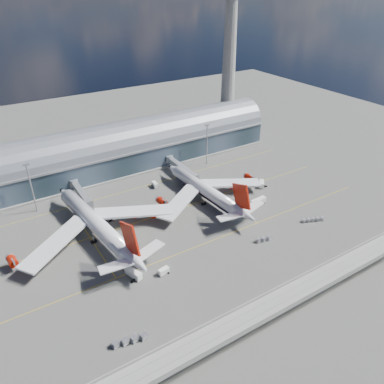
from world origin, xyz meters
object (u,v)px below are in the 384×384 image
control_tower (229,63)px  cargo_train_0 (130,340)px  service_truck_0 (133,274)px  floodlight_mast_left (31,187)px  airliner_right (206,191)px  service_truck_5 (111,216)px  service_truck_3 (262,184)px  airliner_left (97,225)px  service_truck_2 (258,201)px  cargo_train_1 (313,220)px  floodlight_mast_right (207,143)px  cargo_train_2 (264,239)px  service_truck_1 (164,271)px  service_truck_4 (155,185)px

control_tower → cargo_train_0: size_ratio=8.75×
service_truck_0 → floodlight_mast_left: bearing=87.9°
airliner_right → service_truck_5: bearing=163.9°
control_tower → service_truck_5: (-106.45, -53.79, -50.29)m
service_truck_3 → service_truck_0: bearing=-123.0°
floodlight_mast_left → airliner_left: floodlight_mast_left is taller
service_truck_2 → service_truck_5: 72.74m
airliner_right → service_truck_3: size_ratio=11.14×
service_truck_0 → service_truck_5: (7.49, 42.03, -0.24)m
service_truck_5 → cargo_train_1: service_truck_5 is taller
control_tower → service_truck_3: 87.51m
control_tower → floodlight_mast_right: control_tower is taller
airliner_right → cargo_train_2: size_ratio=9.00×
service_truck_2 → control_tower: bearing=-30.7°
service_truck_2 → cargo_train_2: 30.34m
service_truck_1 → cargo_train_1: service_truck_1 is taller
service_truck_5 → cargo_train_2: service_truck_5 is taller
service_truck_3 → service_truck_5: size_ratio=1.07×
airliner_right → control_tower: bearing=43.1°
airliner_right → cargo_train_1: 53.18m
service_truck_2 → cargo_train_1: size_ratio=0.82×
service_truck_0 → service_truck_5: service_truck_0 is taller
floodlight_mast_right → service_truck_5: size_ratio=4.44×
control_tower → service_truck_0: (-113.95, -95.83, -50.05)m
service_truck_1 → service_truck_5: (-3.12, 46.59, 0.08)m
service_truck_2 → service_truck_4: (-36.08, 43.51, -0.27)m
service_truck_4 → cargo_train_0: (-52.19, -85.47, -0.37)m
service_truck_1 → service_truck_0: bearing=56.5°
control_tower → floodlight_mast_right: (-35.00, -28.00, -38.00)m
control_tower → cargo_train_2: bearing=-118.4°
cargo_train_1 → cargo_train_2: bearing=66.7°
cargo_train_1 → service_truck_2: bearing=3.6°
service_truck_0 → service_truck_1: (10.62, -4.56, -0.32)m
service_truck_5 → service_truck_2: bearing=-49.2°
service_truck_1 → cargo_train_0: bearing=122.7°
service_truck_0 → service_truck_2: size_ratio=0.87×
airliner_left → service_truck_2: 79.47m
service_truck_1 → control_tower: bearing=-56.1°
service_truck_2 → service_truck_4: service_truck_2 is taller
service_truck_0 → cargo_train_0: service_truck_0 is taller
service_truck_4 → cargo_train_2: service_truck_4 is taller
floodlight_mast_left → airliner_right: bearing=-25.3°
floodlight_mast_right → cargo_train_1: floodlight_mast_right is taller
service_truck_5 → airliner_left: bearing=-159.7°
cargo_train_0 → airliner_left: bearing=-23.0°
cargo_train_1 → service_truck_0: bearing=61.5°
service_truck_2 → service_truck_3: size_ratio=1.44×
cargo_train_0 → cargo_train_1: cargo_train_0 is taller
service_truck_4 → service_truck_1: bearing=-109.0°
airliner_left → cargo_train_2: bearing=-40.9°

